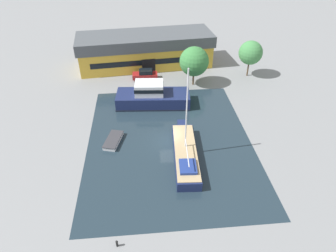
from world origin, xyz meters
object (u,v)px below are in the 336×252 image
(warehouse_building, at_px, (145,50))
(quay_tree_by_water, at_px, (251,53))
(quay_tree_near_building, at_px, (194,61))
(parked_car, at_px, (145,75))
(sailboat_moored, at_px, (185,153))
(small_dinghy, at_px, (113,140))
(motor_cruiser, at_px, (152,96))

(warehouse_building, height_order, quay_tree_by_water, quay_tree_by_water)
(quay_tree_near_building, distance_m, parked_car, 9.10)
(sailboat_moored, bearing_deg, small_dinghy, 160.03)
(parked_car, height_order, motor_cruiser, motor_cruiser)
(quay_tree_near_building, bearing_deg, sailboat_moored, -101.93)
(motor_cruiser, height_order, small_dinghy, motor_cruiser)
(quay_tree_by_water, bearing_deg, parked_car, 179.22)
(parked_car, distance_m, motor_cruiser, 8.61)
(warehouse_building, bearing_deg, quay_tree_near_building, -54.60)
(warehouse_building, relative_size, small_dinghy, 6.22)
(quay_tree_near_building, height_order, quay_tree_by_water, quay_tree_near_building)
(parked_car, xyz_separation_m, motor_cruiser, (0.83, -8.56, 0.47))
(warehouse_building, bearing_deg, parked_car, -98.72)
(quay_tree_by_water, bearing_deg, small_dinghy, -143.03)
(motor_cruiser, bearing_deg, warehouse_building, 6.21)
(quay_tree_near_building, relative_size, sailboat_moored, 0.55)
(motor_cruiser, xyz_separation_m, small_dinghy, (-5.42, -8.88, -1.05))
(quay_tree_by_water, relative_size, parked_car, 1.46)
(quay_tree_near_building, height_order, sailboat_moored, sailboat_moored)
(sailboat_moored, relative_size, small_dinghy, 2.91)
(quay_tree_near_building, distance_m, motor_cruiser, 9.69)
(warehouse_building, distance_m, sailboat_moored, 27.65)
(warehouse_building, xyz_separation_m, sailboat_moored, (3.81, -27.28, -2.31))
(quay_tree_by_water, relative_size, motor_cruiser, 0.56)
(warehouse_building, bearing_deg, motor_cruiser, -93.72)
(quay_tree_near_building, height_order, small_dinghy, quay_tree_near_building)
(motor_cruiser, bearing_deg, quay_tree_near_building, -46.78)
(warehouse_building, relative_size, quay_tree_by_water, 4.02)
(parked_car, height_order, sailboat_moored, sailboat_moored)
(sailboat_moored, bearing_deg, warehouse_building, 101.18)
(quay_tree_by_water, xyz_separation_m, small_dinghy, (-22.83, -17.19, -3.99))
(quay_tree_by_water, distance_m, parked_car, 18.55)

